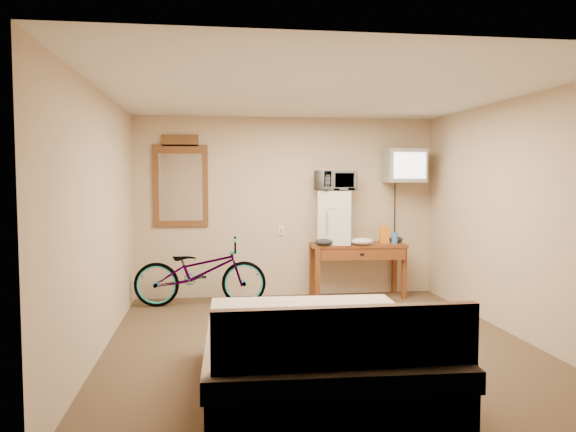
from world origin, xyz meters
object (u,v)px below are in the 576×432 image
at_px(mini_fridge, 335,217).
at_px(wall_mirror, 181,182).
at_px(blue_cup, 395,238).
at_px(crt_television, 404,166).
at_px(microwave, 336,181).
at_px(desk, 358,253).
at_px(bicycle, 200,272).
at_px(bed, 319,358).

height_order(mini_fridge, wall_mirror, wall_mirror).
relative_size(blue_cup, crt_television, 0.24).
height_order(microwave, wall_mirror, wall_mirror).
distance_m(desk, bicycle, 2.17).
xyz_separation_m(microwave, blue_cup, (0.82, -0.08, -0.80)).
bearing_deg(wall_mirror, microwave, -6.09).
xyz_separation_m(desk, crt_television, (0.65, 0.02, 1.20)).
distance_m(blue_cup, bicycle, 2.70).
bearing_deg(mini_fridge, bed, -104.80).
bearing_deg(desk, wall_mirror, 173.58).
height_order(blue_cup, bicycle, blue_cup).
relative_size(blue_cup, bed, 0.06).
relative_size(desk, wall_mirror, 1.08).
bearing_deg(crt_television, microwave, 178.34).
distance_m(microwave, crt_television, 0.99).
height_order(crt_television, bicycle, crt_television).
bearing_deg(desk, bed, -109.86).
distance_m(crt_television, wall_mirror, 3.09).
height_order(bicycle, bed, bed).
relative_size(mini_fridge, blue_cup, 4.97).
bearing_deg(microwave, mini_fridge, -138.15).
xyz_separation_m(desk, bed, (-1.22, -3.37, -0.34)).
height_order(desk, crt_television, crt_television).
bearing_deg(wall_mirror, desk, -6.42).
xyz_separation_m(crt_television, bed, (-1.87, -3.39, -1.53)).
relative_size(wall_mirror, bicycle, 0.73).
xyz_separation_m(wall_mirror, bed, (1.20, -3.64, -1.31)).
distance_m(desk, wall_mirror, 2.62).
relative_size(mini_fridge, bicycle, 0.43).
xyz_separation_m(mini_fridge, blue_cup, (0.82, -0.08, -0.29)).
relative_size(blue_cup, wall_mirror, 0.12).
bearing_deg(bicycle, bed, -160.96).
xyz_separation_m(desk, blue_cup, (0.51, -0.03, 0.20)).
distance_m(crt_television, bicycle, 3.14).
bearing_deg(wall_mirror, bed, -71.77).
bearing_deg(blue_cup, wall_mirror, 174.08).
height_order(wall_mirror, bicycle, wall_mirror).
bearing_deg(crt_television, desk, -178.28).
height_order(mini_fridge, bicycle, mini_fridge).
relative_size(desk, microwave, 2.70).
relative_size(microwave, crt_television, 0.81).
height_order(desk, bed, bed).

